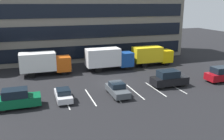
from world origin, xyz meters
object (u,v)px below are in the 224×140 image
Objects in this scene: box_truck_yellow_all at (152,55)px; suv_forest at (17,99)px; sedan_silver at (63,95)px; sedan_charcoal at (117,89)px; suv_maroon at (222,74)px; box_truck_orange at (44,62)px; suv_black at (169,79)px; box_truck_blue at (109,58)px.

suv_forest is at bearing -151.82° from box_truck_yellow_all.
box_truck_yellow_all is at bearing 33.32° from sedan_silver.
suv_forest is at bearing -173.86° from sedan_silver.
sedan_charcoal is 15.46m from suv_maroon.
sedan_silver is 0.86× the size of suv_forest.
box_truck_orange is 1.93× the size of sedan_silver.
suv_black is at bearing -34.94° from box_truck_orange.
suv_maroon is at bearing -25.53° from box_truck_orange.
suv_maroon is (22.93, -10.95, -0.95)m from box_truck_orange.
box_truck_orange is at bearing -179.55° from box_truck_yellow_all.
sedan_charcoal is 1.10× the size of sedan_silver.
box_truck_yellow_all is 0.92× the size of box_truck_blue.
box_truck_yellow_all is 1.57× the size of suv_forest.
sedan_charcoal is 7.50m from suv_black.
suv_maroon is (15.46, 0.34, 0.28)m from sedan_charcoal.
suv_maroon is (4.98, -11.09, -0.85)m from box_truck_yellow_all.
sedan_silver is (-6.22, 0.45, -0.06)m from sedan_charcoal.
box_truck_yellow_all is 11.02m from suv_black.
box_truck_orange is 11.91m from suv_forest.
suv_forest is (-3.49, -11.35, -0.96)m from box_truck_orange.
sedan_silver is (-13.67, -0.41, -0.38)m from suv_black.
suv_maroon is at bearing -39.07° from box_truck_blue.
sedan_silver is 4.78m from suv_forest.
sedan_silver is at bearing -83.42° from box_truck_orange.
box_truck_blue is 1.69× the size of suv_maroon.
box_truck_yellow_all is 1.83× the size of sedan_silver.
box_truck_yellow_all is at bearing 0.45° from box_truck_orange.
box_truck_orange is 1.63× the size of suv_maroon.
box_truck_blue is at bearing 50.17° from sedan_silver.
box_truck_blue is 1.64× the size of suv_black.
box_truck_blue is at bearing -176.07° from box_truck_yellow_all.
box_truck_orange is 9.95m from box_truck_blue.
sedan_silver is (-8.70, -10.43, -1.36)m from box_truck_blue.
box_truck_yellow_all is (17.95, 0.14, -0.10)m from box_truck_orange.
sedan_silver is at bearing -146.68° from box_truck_yellow_all.
suv_forest is (-13.44, -10.94, -1.03)m from box_truck_blue.
box_truck_yellow_all reaches higher than sedan_silver.
suv_forest is (-4.74, -0.51, 0.33)m from sedan_silver.
suv_maroon is (21.68, -0.11, 0.34)m from sedan_silver.
suv_black is at bearing -63.58° from box_truck_blue.
sedan_charcoal reaches higher than sedan_silver.
sedan_silver is (-16.70, -10.98, -1.19)m from box_truck_yellow_all.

